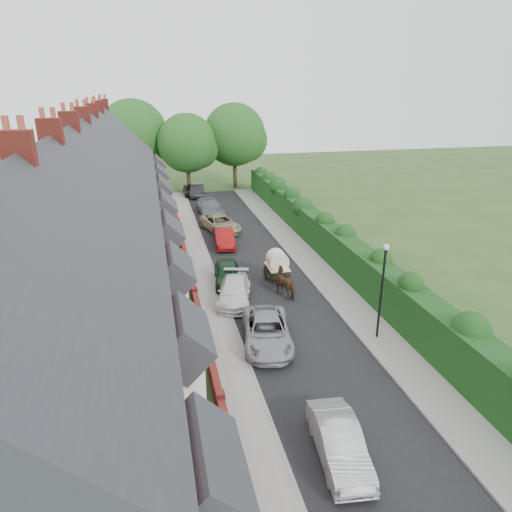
{
  "coord_description": "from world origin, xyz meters",
  "views": [
    {
      "loc": [
        -7.28,
        -14.64,
        12.33
      ],
      "look_at": [
        -1.28,
        11.48,
        2.2
      ],
      "focal_mm": 32.0,
      "sensor_mm": 36.0,
      "label": 1
    }
  ],
  "objects_px": {
    "car_beige": "(220,223)",
    "horse": "(287,283)",
    "car_grey": "(210,207)",
    "lamppost": "(383,280)",
    "car_silver_a": "(339,442)",
    "car_white": "(234,291)",
    "car_green": "(227,273)",
    "car_silver_b": "(267,331)",
    "car_black": "(190,190)",
    "car_red": "(224,237)",
    "horse_cart": "(277,264)"
  },
  "relations": [
    {
      "from": "car_green",
      "to": "horse_cart",
      "type": "xyz_separation_m",
      "value": [
        3.25,
        -0.48,
        0.55
      ]
    },
    {
      "from": "car_green",
      "to": "car_silver_a",
      "type": "bearing_deg",
      "value": -78.51
    },
    {
      "from": "car_white",
      "to": "car_grey",
      "type": "height_order",
      "value": "car_grey"
    },
    {
      "from": "car_silver_a",
      "to": "car_silver_b",
      "type": "relative_size",
      "value": 0.82
    },
    {
      "from": "car_beige",
      "to": "car_silver_b",
      "type": "bearing_deg",
      "value": -106.34
    },
    {
      "from": "car_silver_b",
      "to": "car_black",
      "type": "xyz_separation_m",
      "value": [
        -0.75,
        33.78,
        -0.02
      ]
    },
    {
      "from": "car_silver_a",
      "to": "car_silver_b",
      "type": "height_order",
      "value": "car_silver_b"
    },
    {
      "from": "car_grey",
      "to": "car_black",
      "type": "xyz_separation_m",
      "value": [
        -1.13,
        9.05,
        -0.12
      ]
    },
    {
      "from": "lamppost",
      "to": "car_silver_a",
      "type": "distance_m",
      "value": 9.1
    },
    {
      "from": "car_beige",
      "to": "horse_cart",
      "type": "xyz_separation_m",
      "value": [
        1.98,
        -11.91,
        0.54
      ]
    },
    {
      "from": "car_silver_b",
      "to": "car_silver_a",
      "type": "bearing_deg",
      "value": -76.13
    },
    {
      "from": "lamppost",
      "to": "horse_cart",
      "type": "bearing_deg",
      "value": 110.93
    },
    {
      "from": "car_beige",
      "to": "horse",
      "type": "distance_m",
      "value": 14.25
    },
    {
      "from": "lamppost",
      "to": "horse_cart",
      "type": "height_order",
      "value": "lamppost"
    },
    {
      "from": "horse",
      "to": "lamppost",
      "type": "bearing_deg",
      "value": 96.28
    },
    {
      "from": "car_green",
      "to": "car_red",
      "type": "bearing_deg",
      "value": 89.1
    },
    {
      "from": "car_silver_b",
      "to": "lamppost",
      "type": "bearing_deg",
      "value": 1.66
    },
    {
      "from": "horse_cart",
      "to": "car_grey",
      "type": "bearing_deg",
      "value": 97.08
    },
    {
      "from": "car_black",
      "to": "horse",
      "type": "distance_m",
      "value": 28.83
    },
    {
      "from": "lamppost",
      "to": "car_red",
      "type": "xyz_separation_m",
      "value": [
        -5.35,
        16.08,
        -2.6
      ]
    },
    {
      "from": "lamppost",
      "to": "car_silver_b",
      "type": "distance_m",
      "value": 6.27
    },
    {
      "from": "car_silver_b",
      "to": "car_beige",
      "type": "relative_size",
      "value": 0.98
    },
    {
      "from": "horse",
      "to": "car_silver_b",
      "type": "bearing_deg",
      "value": 42.26
    },
    {
      "from": "car_white",
      "to": "car_beige",
      "type": "relative_size",
      "value": 0.9
    },
    {
      "from": "car_red",
      "to": "car_beige",
      "type": "height_order",
      "value": "car_beige"
    },
    {
      "from": "car_black",
      "to": "car_red",
      "type": "bearing_deg",
      "value": -86.79
    },
    {
      "from": "horse_cart",
      "to": "car_silver_a",
      "type": "bearing_deg",
      "value": -97.35
    },
    {
      "from": "car_silver_a",
      "to": "horse",
      "type": "xyz_separation_m",
      "value": [
        1.96,
        13.02,
        0.18
      ]
    },
    {
      "from": "car_black",
      "to": "horse",
      "type": "xyz_separation_m",
      "value": [
        3.29,
        -28.64,
        0.18
      ]
    },
    {
      "from": "horse_cart",
      "to": "car_silver_b",
      "type": "bearing_deg",
      "value": -109.15
    },
    {
      "from": "car_silver_a",
      "to": "lamppost",
      "type": "bearing_deg",
      "value": 60.13
    },
    {
      "from": "lamppost",
      "to": "car_green",
      "type": "height_order",
      "value": "lamppost"
    },
    {
      "from": "car_grey",
      "to": "car_green",
      "type": "bearing_deg",
      "value": -96.9
    },
    {
      "from": "car_silver_a",
      "to": "horse",
      "type": "height_order",
      "value": "horse"
    },
    {
      "from": "lamppost",
      "to": "car_black",
      "type": "relative_size",
      "value": 1.3
    },
    {
      "from": "horse",
      "to": "horse_cart",
      "type": "xyz_separation_m",
      "value": [
        0.0,
        2.2,
        0.4
      ]
    },
    {
      "from": "car_silver_b",
      "to": "car_beige",
      "type": "distance_m",
      "value": 19.26
    },
    {
      "from": "car_silver_b",
      "to": "car_white",
      "type": "xyz_separation_m",
      "value": [
        -0.75,
        5.06,
        -0.03
      ]
    },
    {
      "from": "car_green",
      "to": "lamppost",
      "type": "bearing_deg",
      "value": -46.73
    },
    {
      "from": "car_silver_a",
      "to": "car_red",
      "type": "distance_m",
      "value": 23.17
    },
    {
      "from": "car_green",
      "to": "car_black",
      "type": "xyz_separation_m",
      "value": [
        -0.04,
        25.97,
        -0.03
      ]
    },
    {
      "from": "car_beige",
      "to": "horse",
      "type": "relative_size",
      "value": 2.52
    },
    {
      "from": "car_silver_b",
      "to": "car_grey",
      "type": "distance_m",
      "value": 24.73
    },
    {
      "from": "car_silver_a",
      "to": "car_silver_b",
      "type": "distance_m",
      "value": 7.9
    },
    {
      "from": "car_silver_b",
      "to": "car_green",
      "type": "relative_size",
      "value": 1.21
    },
    {
      "from": "car_silver_b",
      "to": "car_green",
      "type": "xyz_separation_m",
      "value": [
        -0.71,
        7.81,
        0.01
      ]
    },
    {
      "from": "lamppost",
      "to": "horse",
      "type": "xyz_separation_m",
      "value": [
        -3.11,
        5.93,
        -2.44
      ]
    },
    {
      "from": "car_grey",
      "to": "lamppost",
      "type": "bearing_deg",
      "value": -81.55
    },
    {
      "from": "car_beige",
      "to": "car_grey",
      "type": "distance_m",
      "value": 5.48
    },
    {
      "from": "horse_cart",
      "to": "car_green",
      "type": "bearing_deg",
      "value": 171.68
    }
  ]
}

